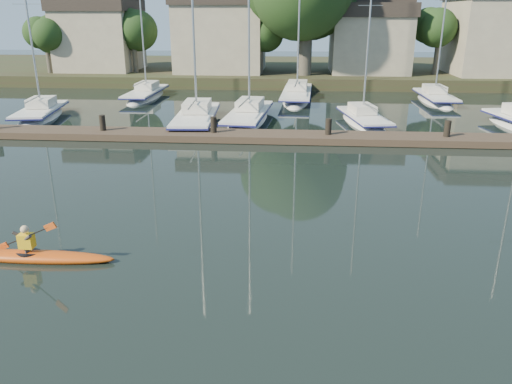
# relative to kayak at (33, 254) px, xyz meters

# --- Properties ---
(ground) EXTENTS (160.00, 160.00, 0.00)m
(ground) POSITION_rel_kayak_xyz_m (5.68, 0.04, -0.17)
(ground) COLOR black
(ground) RESTS_ON ground
(kayak) EXTENTS (4.44, 0.91, 1.42)m
(kayak) POSITION_rel_kayak_xyz_m (0.00, 0.00, 0.00)
(kayak) COLOR #AF410D
(kayak) RESTS_ON ground
(dock) EXTENTS (34.00, 2.00, 1.80)m
(dock) POSITION_rel_kayak_xyz_m (5.68, 14.04, 0.03)
(dock) COLOR #443227
(dock) RESTS_ON ground
(sailboat_0) EXTENTS (3.45, 7.79, 11.95)m
(sailboat_0) POSITION_rel_kayak_xyz_m (-9.30, 18.97, -0.37)
(sailboat_0) COLOR silver
(sailboat_0) RESTS_ON ground
(sailboat_1) EXTENTS (2.89, 9.36, 15.09)m
(sailboat_1) POSITION_rel_kayak_xyz_m (1.01, 17.81, -0.38)
(sailboat_1) COLOR silver
(sailboat_1) RESTS_ON ground
(sailboat_2) EXTENTS (2.87, 9.49, 15.49)m
(sailboat_2) POSITION_rel_kayak_xyz_m (4.06, 19.03, -0.37)
(sailboat_2) COLOR silver
(sailboat_2) RESTS_ON ground
(sailboat_3) EXTENTS (3.14, 7.47, 11.69)m
(sailboat_3) POSITION_rel_kayak_xyz_m (11.08, 18.77, -0.35)
(sailboat_3) COLOR silver
(sailboat_3) RESTS_ON ground
(sailboat_5) EXTENTS (2.07, 8.73, 14.44)m
(sailboat_5) POSITION_rel_kayak_xyz_m (-4.90, 27.39, -0.35)
(sailboat_5) COLOR silver
(sailboat_5) RESTS_ON ground
(sailboat_6) EXTENTS (2.67, 10.69, 16.87)m
(sailboat_6) POSITION_rel_kayak_xyz_m (7.02, 27.71, -0.37)
(sailboat_6) COLOR silver
(sailboat_6) RESTS_ON ground
(sailboat_7) EXTENTS (2.15, 7.80, 12.53)m
(sailboat_7) POSITION_rel_kayak_xyz_m (17.46, 27.24, -0.36)
(sailboat_7) COLOR silver
(sailboat_7) RESTS_ON ground
(shore) EXTENTS (90.00, 25.25, 12.75)m
(shore) POSITION_rel_kayak_xyz_m (7.29, 40.33, 3.06)
(shore) COLOR #26341A
(shore) RESTS_ON ground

